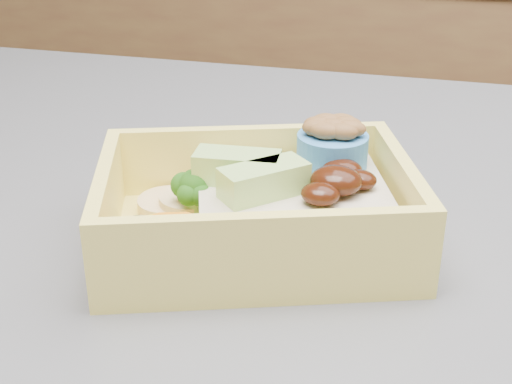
# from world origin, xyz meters

# --- Properties ---
(bento_box) EXTENTS (0.20, 0.17, 0.06)m
(bento_box) POSITION_xyz_m (0.18, -0.03, 0.94)
(bento_box) COLOR #FFE969
(bento_box) RESTS_ON island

